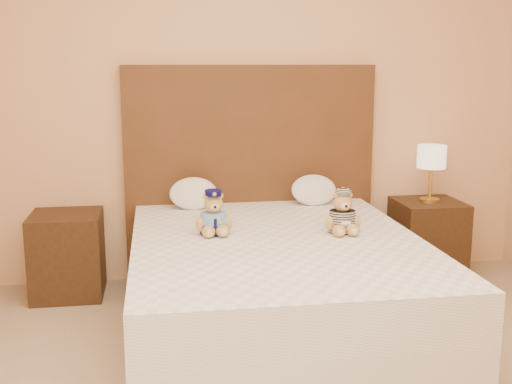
# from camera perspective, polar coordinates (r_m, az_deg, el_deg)

# --- Properties ---
(bed) EXTENTS (1.60, 2.00, 0.55)m
(bed) POSITION_cam_1_polar(r_m,az_deg,el_deg) (3.67, 1.88, -8.30)
(bed) COLOR white
(bed) RESTS_ON ground
(headboard) EXTENTS (1.75, 0.08, 1.50)m
(headboard) POSITION_cam_1_polar(r_m,az_deg,el_deg) (4.52, -0.49, 1.69)
(headboard) COLOR #532B18
(headboard) RESTS_ON ground
(nightstand_left) EXTENTS (0.45, 0.45, 0.55)m
(nightstand_left) POSITION_cam_1_polar(r_m,az_deg,el_deg) (4.41, -16.41, -5.36)
(nightstand_left) COLOR #372111
(nightstand_left) RESTS_ON ground
(nightstand_right) EXTENTS (0.45, 0.45, 0.55)m
(nightstand_right) POSITION_cam_1_polar(r_m,az_deg,el_deg) (4.77, 14.98, -4.03)
(nightstand_right) COLOR #372111
(nightstand_right) RESTS_ON ground
(lamp) EXTENTS (0.20, 0.20, 0.40)m
(lamp) POSITION_cam_1_polar(r_m,az_deg,el_deg) (4.65, 15.34, 2.80)
(lamp) COLOR gold
(lamp) RESTS_ON nightstand_right
(teddy_police) EXTENTS (0.23, 0.22, 0.26)m
(teddy_police) POSITION_cam_1_polar(r_m,az_deg,el_deg) (3.65, -3.79, -1.83)
(teddy_police) COLOR #AB7C42
(teddy_police) RESTS_ON bed
(teddy_prisoner) EXTENTS (0.22, 0.21, 0.25)m
(teddy_prisoner) POSITION_cam_1_polar(r_m,az_deg,el_deg) (3.70, 7.69, -1.79)
(teddy_prisoner) COLOR #AB7C42
(teddy_prisoner) RESTS_ON bed
(pillow_left) EXTENTS (0.32, 0.21, 0.23)m
(pillow_left) POSITION_cam_1_polar(r_m,az_deg,el_deg) (4.31, -5.57, 0.00)
(pillow_left) COLOR white
(pillow_left) RESTS_ON bed
(pillow_right) EXTENTS (0.32, 0.20, 0.22)m
(pillow_right) POSITION_cam_1_polar(r_m,az_deg,el_deg) (4.44, 5.16, 0.30)
(pillow_right) COLOR white
(pillow_right) RESTS_ON bed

